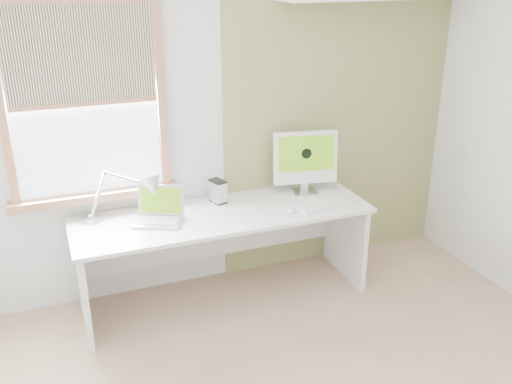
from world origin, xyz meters
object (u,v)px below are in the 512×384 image
external_drive (218,191)px  imac (305,159)px  desk (221,233)px  desk_lamp (141,191)px  laptop (160,212)px

external_drive → imac: 0.74m
desk → external_drive: external_drive is taller
desk → desk_lamp: bearing=169.7°
desk → external_drive: 0.32m
desk_lamp → imac: 1.31m
laptop → external_drive: bearing=18.7°
imac → desk_lamp: bearing=179.8°
desk → laptop: bearing=-177.6°
desk → laptop: 0.53m
laptop → imac: (1.20, 0.12, 0.22)m
desk → external_drive: (0.03, 0.15, 0.28)m
desk_lamp → laptop: (0.10, -0.12, -0.13)m
desk → imac: (0.74, 0.10, 0.47)m
laptop → imac: size_ratio=0.81×
laptop → external_drive: laptop is taller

